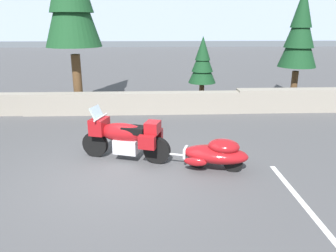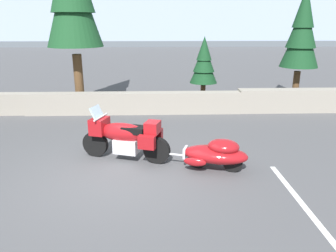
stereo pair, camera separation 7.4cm
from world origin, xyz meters
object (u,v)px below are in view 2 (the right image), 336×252
(pine_tree_secondary, at_px, (204,62))
(touring_motorcycle, at_px, (125,136))
(pine_tree_far_right, at_px, (302,31))
(car_shaped_trailer, at_px, (216,153))

(pine_tree_secondary, bearing_deg, touring_motorcycle, -115.37)
(pine_tree_far_right, bearing_deg, pine_tree_secondary, -179.90)
(touring_motorcycle, relative_size, pine_tree_secondary, 0.81)
(car_shaped_trailer, bearing_deg, pine_tree_secondary, 84.81)
(car_shaped_trailer, height_order, pine_tree_far_right, pine_tree_far_right)
(car_shaped_trailer, distance_m, pine_tree_secondary, 6.63)
(touring_motorcycle, distance_m, car_shaped_trailer, 2.27)
(pine_tree_far_right, bearing_deg, car_shaped_trailer, -124.85)
(touring_motorcycle, height_order, pine_tree_secondary, pine_tree_secondary)
(pine_tree_secondary, distance_m, pine_tree_far_right, 4.10)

